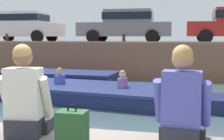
{
  "coord_description": "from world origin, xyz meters",
  "views": [
    {
      "loc": [
        1.42,
        -3.31,
        1.82
      ],
      "look_at": [
        -0.1,
        3.44,
        1.09
      ],
      "focal_mm": 50.0,
      "sensor_mm": 36.0,
      "label": 1
    }
  ],
  "objects_px": {
    "car_left_inner_grey": "(126,25)",
    "bottle_drink": "(7,124)",
    "car_leftmost_white": "(23,26)",
    "person_seated_middle": "(182,107)",
    "person_seated_right": "(26,101)",
    "mooring_bollard_mid": "(124,38)",
    "boat_moored_west_navy": "(52,77)",
    "backpack_on_ledge": "(73,129)",
    "mooring_bollard_west": "(7,38)",
    "motorboat_passing": "(103,94)"
  },
  "relations": [
    {
      "from": "car_left_inner_grey",
      "to": "bottle_drink",
      "type": "bearing_deg",
      "value": -86.11
    },
    {
      "from": "car_leftmost_white",
      "to": "person_seated_middle",
      "type": "distance_m",
      "value": 14.34
    },
    {
      "from": "person_seated_right",
      "to": "person_seated_middle",
      "type": "height_order",
      "value": "same"
    },
    {
      "from": "mooring_bollard_mid",
      "to": "car_leftmost_white",
      "type": "bearing_deg",
      "value": 165.73
    },
    {
      "from": "boat_moored_west_navy",
      "to": "car_leftmost_white",
      "type": "xyz_separation_m",
      "value": [
        -3.0,
        3.27,
        2.16
      ]
    },
    {
      "from": "boat_moored_west_navy",
      "to": "backpack_on_ledge",
      "type": "height_order",
      "value": "backpack_on_ledge"
    },
    {
      "from": "bottle_drink",
      "to": "backpack_on_ledge",
      "type": "relative_size",
      "value": 0.5
    },
    {
      "from": "car_left_inner_grey",
      "to": "backpack_on_ledge",
      "type": "bearing_deg",
      "value": -82.29
    },
    {
      "from": "car_leftmost_white",
      "to": "person_seated_right",
      "type": "distance_m",
      "value": 13.57
    },
    {
      "from": "car_left_inner_grey",
      "to": "person_seated_middle",
      "type": "bearing_deg",
      "value": -77.37
    },
    {
      "from": "car_left_inner_grey",
      "to": "person_seated_right",
      "type": "distance_m",
      "value": 11.98
    },
    {
      "from": "boat_moored_west_navy",
      "to": "mooring_bollard_west",
      "type": "height_order",
      "value": "mooring_bollard_west"
    },
    {
      "from": "boat_moored_west_navy",
      "to": "backpack_on_ledge",
      "type": "xyz_separation_m",
      "value": [
        4.07,
        -8.79,
        0.72
      ]
    },
    {
      "from": "boat_moored_west_navy",
      "to": "mooring_bollard_mid",
      "type": "relative_size",
      "value": 12.94
    },
    {
      "from": "mooring_bollard_west",
      "to": "backpack_on_ledge",
      "type": "distance_m",
      "value": 12.84
    },
    {
      "from": "boat_moored_west_navy",
      "to": "mooring_bollard_mid",
      "type": "bearing_deg",
      "value": 35.78
    },
    {
      "from": "person_seated_middle",
      "to": "motorboat_passing",
      "type": "bearing_deg",
      "value": 111.81
    },
    {
      "from": "car_left_inner_grey",
      "to": "bottle_drink",
      "type": "distance_m",
      "value": 11.96
    },
    {
      "from": "car_leftmost_white",
      "to": "person_seated_middle",
      "type": "relative_size",
      "value": 4.29
    },
    {
      "from": "mooring_bollard_mid",
      "to": "person_seated_right",
      "type": "height_order",
      "value": "mooring_bollard_mid"
    },
    {
      "from": "motorboat_passing",
      "to": "person_seated_middle",
      "type": "relative_size",
      "value": 7.28
    },
    {
      "from": "person_seated_right",
      "to": "backpack_on_ledge",
      "type": "distance_m",
      "value": 0.65
    },
    {
      "from": "mooring_bollard_west",
      "to": "mooring_bollard_mid",
      "type": "relative_size",
      "value": 1.0
    },
    {
      "from": "person_seated_right",
      "to": "backpack_on_ledge",
      "type": "xyz_separation_m",
      "value": [
        0.59,
        -0.2,
        -0.2
      ]
    },
    {
      "from": "person_seated_right",
      "to": "person_seated_middle",
      "type": "bearing_deg",
      "value": 2.52
    },
    {
      "from": "mooring_bollard_mid",
      "to": "person_seated_middle",
      "type": "distance_m",
      "value": 10.69
    },
    {
      "from": "car_left_inner_grey",
      "to": "boat_moored_west_navy",
      "type": "bearing_deg",
      "value": -126.63
    },
    {
      "from": "car_leftmost_white",
      "to": "bottle_drink",
      "type": "xyz_separation_m",
      "value": [
        6.23,
        -11.84,
        -1.52
      ]
    },
    {
      "from": "car_leftmost_white",
      "to": "mooring_bollard_west",
      "type": "height_order",
      "value": "car_leftmost_white"
    },
    {
      "from": "motorboat_passing",
      "to": "mooring_bollard_west",
      "type": "distance_m",
      "value": 7.87
    },
    {
      "from": "boat_moored_west_navy",
      "to": "car_left_inner_grey",
      "type": "height_order",
      "value": "car_left_inner_grey"
    },
    {
      "from": "bottle_drink",
      "to": "backpack_on_ledge",
      "type": "distance_m",
      "value": 0.86
    },
    {
      "from": "mooring_bollard_mid",
      "to": "person_seated_middle",
      "type": "height_order",
      "value": "mooring_bollard_mid"
    },
    {
      "from": "car_left_inner_grey",
      "to": "person_seated_middle",
      "type": "xyz_separation_m",
      "value": [
        2.64,
        -11.79,
        -1.24
      ]
    },
    {
      "from": "boat_moored_west_navy",
      "to": "backpack_on_ledge",
      "type": "bearing_deg",
      "value": -65.18
    },
    {
      "from": "backpack_on_ledge",
      "to": "bottle_drink",
      "type": "bearing_deg",
      "value": 164.99
    },
    {
      "from": "mooring_bollard_mid",
      "to": "person_seated_middle",
      "type": "xyz_separation_m",
      "value": [
        2.5,
        -10.38,
        -0.63
      ]
    },
    {
      "from": "person_seated_middle",
      "to": "bottle_drink",
      "type": "distance_m",
      "value": 1.86
    },
    {
      "from": "bottle_drink",
      "to": "person_seated_middle",
      "type": "bearing_deg",
      "value": 1.42
    },
    {
      "from": "person_seated_middle",
      "to": "backpack_on_ledge",
      "type": "distance_m",
      "value": 1.06
    },
    {
      "from": "backpack_on_ledge",
      "to": "mooring_bollard_west",
      "type": "bearing_deg",
      "value": 123.79
    },
    {
      "from": "person_seated_middle",
      "to": "backpack_on_ledge",
      "type": "xyz_separation_m",
      "value": [
        -1.01,
        -0.27,
        -0.2
      ]
    },
    {
      "from": "mooring_bollard_west",
      "to": "bottle_drink",
      "type": "bearing_deg",
      "value": -58.87
    },
    {
      "from": "person_seated_right",
      "to": "person_seated_middle",
      "type": "xyz_separation_m",
      "value": [
        1.6,
        0.07,
        0.0
      ]
    },
    {
      "from": "car_leftmost_white",
      "to": "person_seated_middle",
      "type": "height_order",
      "value": "car_leftmost_white"
    },
    {
      "from": "mooring_bollard_west",
      "to": "car_left_inner_grey",
      "type": "bearing_deg",
      "value": 14.47
    },
    {
      "from": "mooring_bollard_mid",
      "to": "backpack_on_ledge",
      "type": "relative_size",
      "value": 1.09
    },
    {
      "from": "boat_moored_west_navy",
      "to": "car_left_inner_grey",
      "type": "xyz_separation_m",
      "value": [
        2.43,
        3.27,
        2.17
      ]
    },
    {
      "from": "boat_moored_west_navy",
      "to": "car_leftmost_white",
      "type": "height_order",
      "value": "car_leftmost_white"
    },
    {
      "from": "person_seated_right",
      "to": "car_leftmost_white",
      "type": "bearing_deg",
      "value": 118.62
    }
  ]
}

